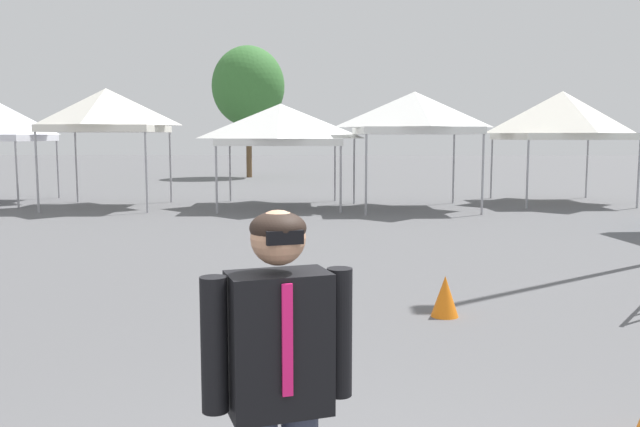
{
  "coord_description": "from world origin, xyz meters",
  "views": [
    {
      "loc": [
        -0.01,
        -2.6,
        2.08
      ],
      "look_at": [
        -0.11,
        4.1,
        1.3
      ],
      "focal_mm": 37.46,
      "sensor_mm": 36.0,
      "label": 1
    }
  ],
  "objects_px": {
    "person_foreground": "(279,386)",
    "canopy_tent_far_left": "(107,110)",
    "canopy_tent_behind_right": "(414,113)",
    "tree_behind_tents_center": "(248,86)",
    "traffic_cone_lot_center": "(445,296)",
    "canopy_tent_center": "(562,116)",
    "canopy_tent_left_of_center": "(280,125)"
  },
  "relations": [
    {
      "from": "person_foreground",
      "to": "traffic_cone_lot_center",
      "type": "bearing_deg",
      "value": 72.38
    },
    {
      "from": "canopy_tent_left_of_center",
      "to": "canopy_tent_center",
      "type": "distance_m",
      "value": 8.7
    },
    {
      "from": "canopy_tent_left_of_center",
      "to": "canopy_tent_center",
      "type": "height_order",
      "value": "canopy_tent_center"
    },
    {
      "from": "canopy_tent_behind_right",
      "to": "traffic_cone_lot_center",
      "type": "distance_m",
      "value": 11.82
    },
    {
      "from": "canopy_tent_center",
      "to": "traffic_cone_lot_center",
      "type": "height_order",
      "value": "canopy_tent_center"
    },
    {
      "from": "canopy_tent_center",
      "to": "person_foreground",
      "type": "relative_size",
      "value": 2.07
    },
    {
      "from": "canopy_tent_behind_right",
      "to": "tree_behind_tents_center",
      "type": "bearing_deg",
      "value": 113.8
    },
    {
      "from": "canopy_tent_left_of_center",
      "to": "canopy_tent_center",
      "type": "relative_size",
      "value": 0.99
    },
    {
      "from": "traffic_cone_lot_center",
      "to": "tree_behind_tents_center",
      "type": "bearing_deg",
      "value": 101.7
    },
    {
      "from": "canopy_tent_center",
      "to": "person_foreground",
      "type": "distance_m",
      "value": 19.69
    },
    {
      "from": "person_foreground",
      "to": "canopy_tent_far_left",
      "type": "bearing_deg",
      "value": 110.54
    },
    {
      "from": "canopy_tent_center",
      "to": "tree_behind_tents_center",
      "type": "xyz_separation_m",
      "value": [
        -11.25,
        12.89,
        1.83
      ]
    },
    {
      "from": "canopy_tent_left_of_center",
      "to": "person_foreground",
      "type": "height_order",
      "value": "canopy_tent_left_of_center"
    },
    {
      "from": "canopy_tent_behind_right",
      "to": "person_foreground",
      "type": "bearing_deg",
      "value": -99.01
    },
    {
      "from": "canopy_tent_center",
      "to": "tree_behind_tents_center",
      "type": "height_order",
      "value": "tree_behind_tents_center"
    },
    {
      "from": "canopy_tent_far_left",
      "to": "canopy_tent_left_of_center",
      "type": "xyz_separation_m",
      "value": [
        5.02,
        0.22,
        -0.4
      ]
    },
    {
      "from": "canopy_tent_far_left",
      "to": "traffic_cone_lot_center",
      "type": "height_order",
      "value": "canopy_tent_far_left"
    },
    {
      "from": "canopy_tent_center",
      "to": "tree_behind_tents_center",
      "type": "relative_size",
      "value": 0.56
    },
    {
      "from": "person_foreground",
      "to": "tree_behind_tents_center",
      "type": "xyz_separation_m",
      "value": [
        -3.88,
        31.07,
        3.51
      ]
    },
    {
      "from": "tree_behind_tents_center",
      "to": "canopy_tent_behind_right",
      "type": "bearing_deg",
      "value": -66.2
    },
    {
      "from": "canopy_tent_far_left",
      "to": "person_foreground",
      "type": "relative_size",
      "value": 1.94
    },
    {
      "from": "person_foreground",
      "to": "tree_behind_tents_center",
      "type": "distance_m",
      "value": 31.51
    },
    {
      "from": "canopy_tent_far_left",
      "to": "canopy_tent_behind_right",
      "type": "xyz_separation_m",
      "value": [
        8.86,
        -0.33,
        -0.09
      ]
    },
    {
      "from": "canopy_tent_far_left",
      "to": "canopy_tent_center",
      "type": "xyz_separation_m",
      "value": [
        13.63,
        1.48,
        -0.11
      ]
    },
    {
      "from": "canopy_tent_far_left",
      "to": "traffic_cone_lot_center",
      "type": "bearing_deg",
      "value": -56.61
    },
    {
      "from": "canopy_tent_left_of_center",
      "to": "tree_behind_tents_center",
      "type": "bearing_deg",
      "value": 100.59
    },
    {
      "from": "canopy_tent_left_of_center",
      "to": "person_foreground",
      "type": "relative_size",
      "value": 2.05
    },
    {
      "from": "canopy_tent_behind_right",
      "to": "tree_behind_tents_center",
      "type": "xyz_separation_m",
      "value": [
        -6.48,
        14.69,
        1.82
      ]
    },
    {
      "from": "canopy_tent_behind_right",
      "to": "canopy_tent_left_of_center",
      "type": "bearing_deg",
      "value": 171.87
    },
    {
      "from": "canopy_tent_far_left",
      "to": "canopy_tent_left_of_center",
      "type": "height_order",
      "value": "canopy_tent_far_left"
    },
    {
      "from": "canopy_tent_behind_right",
      "to": "canopy_tent_center",
      "type": "distance_m",
      "value": 5.1
    },
    {
      "from": "canopy_tent_behind_right",
      "to": "canopy_tent_center",
      "type": "height_order",
      "value": "canopy_tent_center"
    }
  ]
}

